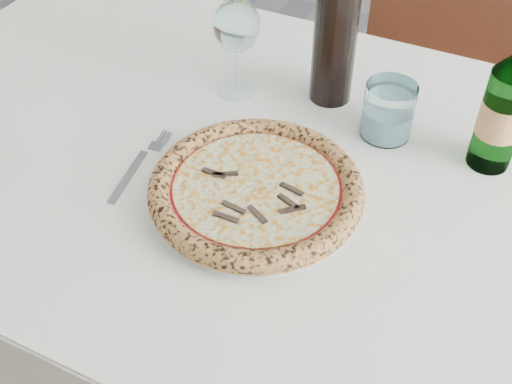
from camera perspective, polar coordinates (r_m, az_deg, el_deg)
dining_table at (r=1.11m, az=2.18°, el=-0.57°), size 1.58×0.95×0.76m
chair_far at (r=1.81m, az=14.35°, el=11.69°), size 0.51×0.51×0.93m
plate at (r=0.98m, az=-0.00°, el=-0.47°), size 0.30×0.30×0.02m
pizza at (r=0.97m, az=-0.00°, el=0.28°), size 0.33×0.33×0.03m
fork at (r=1.06m, az=-10.47°, el=2.26°), size 0.03×0.18×0.00m
wine_glass at (r=1.15m, az=-1.74°, el=14.35°), size 0.08×0.08×0.18m
tumbler at (r=1.11m, az=11.63°, el=6.82°), size 0.09×0.09×0.10m
beer_bottle at (r=1.06m, az=21.16°, el=6.87°), size 0.07×0.07×0.27m
wine_bottle at (r=1.14m, az=7.08°, el=13.91°), size 0.08×0.08×0.31m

